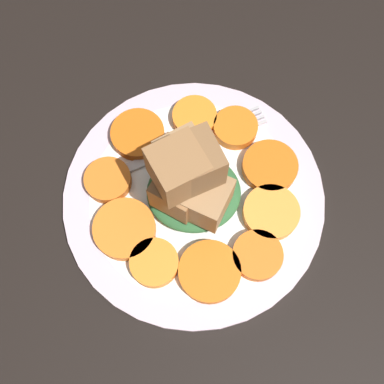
% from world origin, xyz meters
% --- Properties ---
extents(table_slab, '(1.20, 1.20, 0.02)m').
position_xyz_m(table_slab, '(0.00, 0.00, 0.01)').
color(table_slab, black).
rests_on(table_slab, ground).
extents(plate, '(0.29, 0.29, 0.01)m').
position_xyz_m(plate, '(0.00, 0.00, 0.03)').
color(plate, silver).
rests_on(plate, table_slab).
extents(carrot_slice_0, '(0.06, 0.06, 0.01)m').
position_xyz_m(carrot_slice_0, '(-0.09, -0.03, 0.04)').
color(carrot_slice_0, '#D76215').
rests_on(carrot_slice_0, plate).
extents(carrot_slice_1, '(0.05, 0.05, 0.01)m').
position_xyz_m(carrot_slice_1, '(-0.05, -0.08, 0.04)').
color(carrot_slice_1, orange).
rests_on(carrot_slice_1, plate).
extents(carrot_slice_2, '(0.05, 0.05, 0.01)m').
position_xyz_m(carrot_slice_2, '(0.00, -0.09, 0.04)').
color(carrot_slice_2, orange).
rests_on(carrot_slice_2, plate).
extents(carrot_slice_3, '(0.06, 0.06, 0.01)m').
position_xyz_m(carrot_slice_3, '(0.07, -0.07, 0.04)').
color(carrot_slice_3, '#D76115').
rests_on(carrot_slice_3, plate).
extents(carrot_slice_4, '(0.05, 0.05, 0.01)m').
position_xyz_m(carrot_slice_4, '(0.10, -0.01, 0.04)').
color(carrot_slice_4, orange).
rests_on(carrot_slice_4, plate).
extents(carrot_slice_5, '(0.07, 0.07, 0.01)m').
position_xyz_m(carrot_slice_5, '(0.07, 0.04, 0.04)').
color(carrot_slice_5, orange).
rests_on(carrot_slice_5, plate).
extents(carrot_slice_6, '(0.05, 0.05, 0.01)m').
position_xyz_m(carrot_slice_6, '(0.04, 0.08, 0.04)').
color(carrot_slice_6, orange).
rests_on(carrot_slice_6, plate).
extents(carrot_slice_7, '(0.07, 0.07, 0.01)m').
position_xyz_m(carrot_slice_7, '(-0.02, 0.09, 0.04)').
color(carrot_slice_7, orange).
rests_on(carrot_slice_7, plate).
extents(carrot_slice_8, '(0.05, 0.05, 0.01)m').
position_xyz_m(carrot_slice_8, '(-0.07, 0.07, 0.04)').
color(carrot_slice_8, orange).
rests_on(carrot_slice_8, plate).
extents(carrot_slice_9, '(0.06, 0.06, 0.01)m').
position_xyz_m(carrot_slice_9, '(-0.08, 0.02, 0.04)').
color(carrot_slice_9, orange).
rests_on(carrot_slice_9, plate).
extents(center_pile, '(0.10, 0.11, 0.11)m').
position_xyz_m(center_pile, '(0.00, 0.00, 0.08)').
color(center_pile, '#2D6033').
rests_on(center_pile, plate).
extents(fork, '(0.17, 0.09, 0.00)m').
position_xyz_m(fork, '(-0.00, -0.07, 0.03)').
color(fork, '#B2B2B7').
rests_on(fork, plate).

